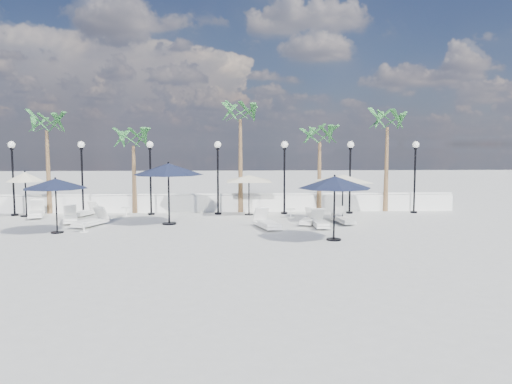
{
  "coord_description": "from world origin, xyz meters",
  "views": [
    {
      "loc": [
        0.71,
        -19.62,
        3.69
      ],
      "look_at": [
        1.83,
        3.09,
        1.5
      ],
      "focal_mm": 35.0,
      "sensor_mm": 36.0,
      "label": 1
    }
  ],
  "objects_px": {
    "lounger_4": "(267,223)",
    "lounger_6": "(309,220)",
    "lounger_2": "(37,213)",
    "parasol_cream_sq_a": "(249,175)",
    "lounger_3": "(86,212)",
    "lounger_1": "(70,218)",
    "lounger_5": "(343,219)",
    "parasol_cream_small": "(25,177)",
    "lounger_0": "(91,221)",
    "parasol_navy_right": "(335,183)",
    "parasol_cream_sq_b": "(343,175)",
    "lounger_7": "(320,222)",
    "parasol_navy_mid": "(168,169)",
    "parasol_navy_left": "(55,184)"
  },
  "relations": [
    {
      "from": "lounger_2",
      "to": "parasol_cream_sq_a",
      "type": "height_order",
      "value": "parasol_cream_sq_a"
    },
    {
      "from": "lounger_7",
      "to": "parasol_cream_sq_b",
      "type": "height_order",
      "value": "parasol_cream_sq_b"
    },
    {
      "from": "lounger_1",
      "to": "parasol_navy_mid",
      "type": "relative_size",
      "value": 0.62
    },
    {
      "from": "lounger_6",
      "to": "parasol_cream_sq_a",
      "type": "distance_m",
      "value": 4.55
    },
    {
      "from": "lounger_1",
      "to": "lounger_5",
      "type": "relative_size",
      "value": 1.09
    },
    {
      "from": "lounger_7",
      "to": "parasol_cream_sq_b",
      "type": "relative_size",
      "value": 0.39
    },
    {
      "from": "lounger_1",
      "to": "lounger_6",
      "type": "xyz_separation_m",
      "value": [
        11.12,
        -0.96,
        -0.03
      ]
    },
    {
      "from": "parasol_cream_small",
      "to": "parasol_navy_left",
      "type": "bearing_deg",
      "value": -56.87
    },
    {
      "from": "lounger_6",
      "to": "parasol_navy_right",
      "type": "distance_m",
      "value": 4.36
    },
    {
      "from": "lounger_4",
      "to": "lounger_5",
      "type": "relative_size",
      "value": 1.18
    },
    {
      "from": "lounger_1",
      "to": "parasol_navy_right",
      "type": "height_order",
      "value": "parasol_navy_right"
    },
    {
      "from": "lounger_0",
      "to": "lounger_3",
      "type": "height_order",
      "value": "lounger_0"
    },
    {
      "from": "lounger_4",
      "to": "parasol_navy_left",
      "type": "distance_m",
      "value": 8.99
    },
    {
      "from": "lounger_5",
      "to": "parasol_cream_small",
      "type": "relative_size",
      "value": 0.78
    },
    {
      "from": "parasol_navy_mid",
      "to": "parasol_cream_sq_b",
      "type": "relative_size",
      "value": 0.67
    },
    {
      "from": "lounger_3",
      "to": "parasol_cream_sq_a",
      "type": "height_order",
      "value": "parasol_cream_sq_a"
    },
    {
      "from": "parasol_cream_sq_b",
      "to": "lounger_3",
      "type": "bearing_deg",
      "value": 170.49
    },
    {
      "from": "lounger_7",
      "to": "parasol_cream_sq_a",
      "type": "xyz_separation_m",
      "value": [
        -3.01,
        4.14,
        1.83
      ]
    },
    {
      "from": "lounger_1",
      "to": "lounger_4",
      "type": "height_order",
      "value": "lounger_4"
    },
    {
      "from": "lounger_0",
      "to": "lounger_2",
      "type": "xyz_separation_m",
      "value": [
        -3.5,
        2.93,
        0.01
      ]
    },
    {
      "from": "parasol_cream_sq_a",
      "to": "lounger_1",
      "type": "bearing_deg",
      "value": -165.16
    },
    {
      "from": "parasol_cream_sq_a",
      "to": "lounger_4",
      "type": "bearing_deg",
      "value": -81.78
    },
    {
      "from": "lounger_3",
      "to": "parasol_cream_sq_a",
      "type": "xyz_separation_m",
      "value": [
        8.41,
        -0.02,
        1.85
      ]
    },
    {
      "from": "lounger_3",
      "to": "lounger_5",
      "type": "height_order",
      "value": "lounger_5"
    },
    {
      "from": "lounger_3",
      "to": "lounger_6",
      "type": "height_order",
      "value": "lounger_6"
    },
    {
      "from": "lounger_6",
      "to": "lounger_3",
      "type": "bearing_deg",
      "value": -176.64
    },
    {
      "from": "lounger_4",
      "to": "parasol_navy_mid",
      "type": "relative_size",
      "value": 0.67
    },
    {
      "from": "lounger_4",
      "to": "parasol_cream_sq_a",
      "type": "relative_size",
      "value": 0.47
    },
    {
      "from": "parasol_navy_left",
      "to": "parasol_navy_right",
      "type": "relative_size",
      "value": 0.93
    },
    {
      "from": "lounger_1",
      "to": "lounger_7",
      "type": "bearing_deg",
      "value": -26.49
    },
    {
      "from": "lounger_1",
      "to": "parasol_cream_sq_a",
      "type": "relative_size",
      "value": 0.44
    },
    {
      "from": "parasol_navy_mid",
      "to": "parasol_navy_right",
      "type": "distance_m",
      "value": 8.0
    },
    {
      "from": "parasol_navy_mid",
      "to": "lounger_3",
      "type": "bearing_deg",
      "value": 147.85
    },
    {
      "from": "lounger_3",
      "to": "parasol_cream_sq_b",
      "type": "height_order",
      "value": "parasol_cream_sq_b"
    },
    {
      "from": "parasol_navy_left",
      "to": "parasol_cream_sq_a",
      "type": "xyz_separation_m",
      "value": [
        8.17,
        4.95,
        0.01
      ]
    },
    {
      "from": "parasol_cream_sq_a",
      "to": "lounger_0",
      "type": "bearing_deg",
      "value": -155.13
    },
    {
      "from": "lounger_5",
      "to": "parasol_cream_sq_b",
      "type": "relative_size",
      "value": 0.38
    },
    {
      "from": "lounger_4",
      "to": "lounger_6",
      "type": "bearing_deg",
      "value": 13.14
    },
    {
      "from": "lounger_5",
      "to": "lounger_7",
      "type": "xyz_separation_m",
      "value": [
        -1.28,
        -1.06,
        0.01
      ]
    },
    {
      "from": "lounger_4",
      "to": "lounger_1",
      "type": "bearing_deg",
      "value": 151.45
    },
    {
      "from": "parasol_cream_small",
      "to": "lounger_2",
      "type": "bearing_deg",
      "value": -32.71
    },
    {
      "from": "parasol_cream_small",
      "to": "lounger_7",
      "type": "bearing_deg",
      "value": -16.05
    },
    {
      "from": "lounger_0",
      "to": "parasol_navy_right",
      "type": "relative_size",
      "value": 0.72
    },
    {
      "from": "lounger_3",
      "to": "lounger_4",
      "type": "height_order",
      "value": "lounger_4"
    },
    {
      "from": "lounger_1",
      "to": "parasol_navy_left",
      "type": "xyz_separation_m",
      "value": [
        0.32,
        -2.7,
        1.82
      ]
    },
    {
      "from": "parasol_navy_mid",
      "to": "parasol_cream_small",
      "type": "bearing_deg",
      "value": 159.24
    },
    {
      "from": "lounger_0",
      "to": "lounger_1",
      "type": "height_order",
      "value": "lounger_0"
    },
    {
      "from": "lounger_1",
      "to": "parasol_navy_right",
      "type": "relative_size",
      "value": 0.71
    },
    {
      "from": "lounger_6",
      "to": "parasol_navy_left",
      "type": "relative_size",
      "value": 0.68
    },
    {
      "from": "parasol_cream_sq_a",
      "to": "parasol_cream_sq_b",
      "type": "height_order",
      "value": "parasol_cream_sq_b"
    }
  ]
}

